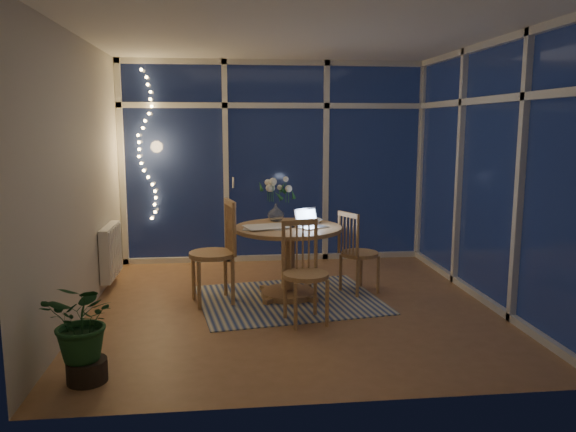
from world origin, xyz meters
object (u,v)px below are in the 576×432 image
object	(u,v)px
flower_vase	(276,211)
potted_plant	(85,330)
chair_front	(306,272)
chair_right	(360,252)
chair_left	(212,252)
dining_table	(288,262)
laptop	(313,218)

from	to	relation	value
flower_vase	potted_plant	world-z (taller)	flower_vase
chair_front	chair_right	bearing A→B (deg)	38.99
chair_left	chair_right	world-z (taller)	chair_left
chair_left	flower_vase	world-z (taller)	chair_left
potted_plant	chair_right	bearing A→B (deg)	37.98
chair_front	flower_vase	distance (m)	1.20
dining_table	chair_right	bearing A→B (deg)	6.03
chair_left	laptop	bearing A→B (deg)	77.44
laptop	flower_vase	bearing A→B (deg)	95.07
flower_vase	dining_table	bearing A→B (deg)	-74.50
dining_table	flower_vase	xyz separation A→B (m)	(-0.10, 0.34, 0.48)
dining_table	laptop	world-z (taller)	laptop
potted_plant	dining_table	bearing A→B (deg)	47.86
chair_left	potted_plant	bearing A→B (deg)	-38.90
laptop	potted_plant	world-z (taller)	laptop
chair_left	laptop	size ratio (longest dim) A/B	3.73
chair_left	laptop	world-z (taller)	chair_left
chair_left	chair_right	distance (m)	1.57
chair_right	laptop	xyz separation A→B (m)	(-0.54, -0.18, 0.41)
potted_plant	chair_left	bearing A→B (deg)	63.52
chair_right	chair_front	bearing A→B (deg)	114.58
chair_right	potted_plant	xyz separation A→B (m)	(-2.40, -1.87, -0.07)
chair_left	potted_plant	xyz separation A→B (m)	(-0.84, -1.69, -0.15)
laptop	chair_front	bearing A→B (deg)	-135.87
chair_left	potted_plant	world-z (taller)	chair_left
dining_table	flower_vase	distance (m)	0.60
laptop	potted_plant	bearing A→B (deg)	-169.90
flower_vase	chair_front	bearing A→B (deg)	-81.37
chair_left	chair_right	xyz separation A→B (m)	(1.55, 0.18, -0.08)
dining_table	flower_vase	size ratio (longest dim) A/B	5.26
chair_right	potted_plant	distance (m)	3.04
chair_right	flower_vase	bearing A→B (deg)	47.13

